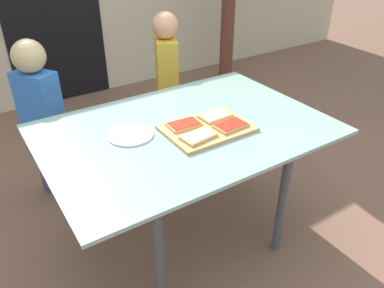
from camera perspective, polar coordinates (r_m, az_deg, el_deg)
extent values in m
plane|color=brown|center=(2.29, -0.80, -13.40)|extent=(16.00, 16.00, 0.00)
cube|color=#8EB1A4|center=(1.86, -0.96, 2.26)|extent=(1.38, 0.96, 0.02)
cylinder|color=#4C4C51|center=(1.70, -4.82, -16.76)|extent=(0.05, 0.05, 0.69)
cylinder|color=#4C4C51|center=(2.03, 13.45, -8.11)|extent=(0.05, 0.05, 0.69)
cylinder|color=#4C4C51|center=(2.21, -13.93, -4.62)|extent=(0.05, 0.05, 0.69)
cylinder|color=#4C4C51|center=(2.47, 1.72, 0.57)|extent=(0.05, 0.05, 0.69)
cube|color=tan|center=(1.83, 2.30, 2.37)|extent=(0.41, 0.30, 0.02)
cube|color=tan|center=(1.83, -1.17, 2.90)|extent=(0.16, 0.11, 0.01)
cube|color=red|center=(1.83, -1.17, 3.11)|extent=(0.15, 0.10, 0.00)
cube|color=tan|center=(1.83, 5.85, 2.76)|extent=(0.16, 0.11, 0.01)
cube|color=red|center=(1.83, 5.87, 2.97)|extent=(0.15, 0.10, 0.00)
cube|color=tan|center=(1.92, 3.54, 4.21)|extent=(0.16, 0.11, 0.01)
cube|color=beige|center=(1.92, 3.54, 4.42)|extent=(0.15, 0.10, 0.00)
cube|color=tan|center=(1.73, 0.98, 1.13)|extent=(0.17, 0.12, 0.01)
cube|color=beige|center=(1.73, 0.98, 1.36)|extent=(0.15, 0.11, 0.00)
cylinder|color=white|center=(1.81, -9.24, 1.40)|extent=(0.22, 0.22, 0.01)
cylinder|color=#424269|center=(2.64, -21.35, -2.01)|extent=(0.09, 0.09, 0.51)
cylinder|color=#424269|center=(2.55, -19.10, -2.75)|extent=(0.09, 0.09, 0.51)
cube|color=blue|center=(2.41, -22.06, 6.11)|extent=(0.25, 0.28, 0.34)
sphere|color=tan|center=(2.32, -23.35, 12.04)|extent=(0.19, 0.19, 0.19)
cylinder|color=#1F473B|center=(2.95, -3.68, 3.76)|extent=(0.09, 0.09, 0.50)
cylinder|color=#1F473B|center=(2.83, -3.38, 2.48)|extent=(0.09, 0.09, 0.50)
cube|color=gold|center=(2.71, -3.84, 11.53)|extent=(0.23, 0.28, 0.39)
sphere|color=#E8A275|center=(2.63, -4.06, 17.37)|extent=(0.18, 0.18, 0.18)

